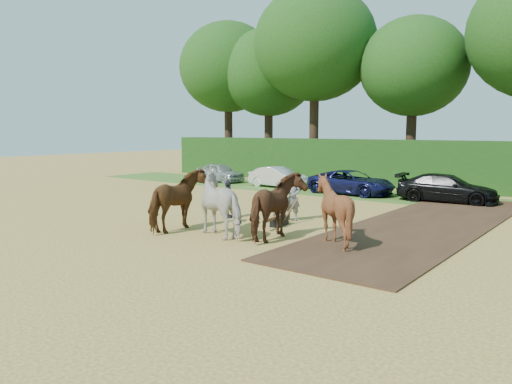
{
  "coord_description": "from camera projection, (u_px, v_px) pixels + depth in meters",
  "views": [
    {
      "loc": [
        7.85,
        -11.97,
        3.65
      ],
      "look_at": [
        -3.07,
        2.2,
        1.4
      ],
      "focal_mm": 35.0,
      "sensor_mm": 36.0,
      "label": 1
    }
  ],
  "objects": [
    {
      "name": "ground",
      "position": [
        293.0,
        255.0,
        14.62
      ],
      "size": [
        120.0,
        120.0,
        0.0
      ],
      "primitive_type": "plane",
      "color": "gold",
      "rests_on": "ground"
    },
    {
      "name": "hedgerow",
      "position": [
        469.0,
        167.0,
        28.97
      ],
      "size": [
        46.0,
        1.6,
        3.0
      ],
      "primitive_type": "cube",
      "color": "#14380F",
      "rests_on": "ground"
    },
    {
      "name": "treeline",
      "position": [
        461.0,
        45.0,
        31.56
      ],
      "size": [
        48.7,
        10.6,
        14.21
      ],
      "color": "#382616",
      "rests_on": "ground"
    },
    {
      "name": "grass_verge",
      "position": [
        443.0,
        201.0,
        25.62
      ],
      "size": [
        50.0,
        5.0,
        0.03
      ],
      "primitive_type": "cube",
      "color": "#38601E",
      "rests_on": "ground"
    },
    {
      "name": "spectator_far",
      "position": [
        228.0,
        199.0,
        20.65
      ],
      "size": [
        0.7,
        0.99,
        1.56
      ],
      "primitive_type": "imported",
      "rotation": [
        0.0,
        0.0,
        1.96
      ],
      "color": "#262933",
      "rests_on": "ground"
    },
    {
      "name": "earth_strip",
      "position": [
        426.0,
        224.0,
        19.21
      ],
      "size": [
        4.5,
        17.0,
        0.05
      ],
      "primitive_type": "cube",
      "color": "#472D1C",
      "rests_on": "ground"
    },
    {
      "name": "plough_team",
      "position": [
        253.0,
        205.0,
        16.94
      ],
      "size": [
        7.39,
        5.9,
        2.22
      ],
      "color": "brown",
      "rests_on": "ground"
    },
    {
      "name": "spectator_near",
      "position": [
        281.0,
        202.0,
        19.8
      ],
      "size": [
        0.87,
        0.96,
        1.6
      ],
      "primitive_type": "imported",
      "rotation": [
        0.0,
        0.0,
        1.15
      ],
      "color": "#B4A68E",
      "rests_on": "ground"
    }
  ]
}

